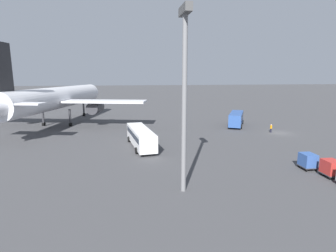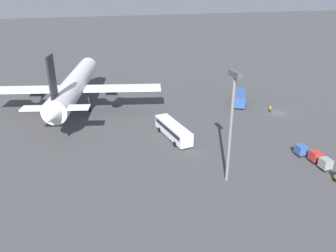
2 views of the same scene
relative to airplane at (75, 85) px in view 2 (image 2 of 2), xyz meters
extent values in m
plane|color=#424244|center=(-17.63, -47.17, -6.49)|extent=(600.00, 600.00, 0.00)
cylinder|color=silver|center=(0.54, -0.14, 0.11)|extent=(40.68, 15.18, 5.08)
cone|color=silver|center=(21.47, -5.59, 0.11)|extent=(6.62, 6.08, 4.82)
cone|color=silver|center=(-20.63, 5.38, 0.11)|extent=(7.54, 6.09, 4.57)
cube|color=silver|center=(1.57, 11.89, -0.53)|extent=(9.84, 19.46, 0.44)
cube|color=silver|center=(-4.43, -11.15, -0.53)|extent=(9.84, 19.46, 0.44)
cube|color=#262628|center=(-17.19, 4.48, 6.71)|extent=(4.03, 1.37, 8.12)
cube|color=silver|center=(-17.58, 4.58, 0.62)|extent=(6.09, 13.49, 0.28)
cylinder|color=#38383D|center=(2.05, 8.86, -2.14)|extent=(5.43, 3.93, 2.79)
cylinder|color=#38383D|center=(-2.54, -8.74, -2.14)|extent=(5.43, 3.93, 2.79)
cylinder|color=#38383D|center=(14.33, -3.73, -4.46)|extent=(0.50, 0.50, 4.06)
cylinder|color=black|center=(14.33, -3.73, -6.04)|extent=(1.00, 0.71, 0.90)
cylinder|color=#38383D|center=(-0.59, 3.57, -4.46)|extent=(0.50, 0.50, 4.06)
cylinder|color=black|center=(-0.59, 3.57, -6.04)|extent=(1.00, 0.71, 0.90)
cylinder|color=#38383D|center=(-2.26, -2.82, -4.46)|extent=(0.50, 0.50, 4.06)
cylinder|color=black|center=(-2.26, -2.82, -6.04)|extent=(1.00, 0.71, 0.90)
cube|color=#2D5199|center=(-8.58, -41.62, -4.68)|extent=(10.40, 7.34, 2.73)
cube|color=#192333|center=(-8.58, -41.62, -4.20)|extent=(9.69, 6.98, 0.87)
cylinder|color=black|center=(-5.08, -41.91, -5.99)|extent=(1.02, 0.74, 1.00)
cylinder|color=black|center=(-6.44, -44.40, -5.99)|extent=(1.02, 0.74, 1.00)
cylinder|color=black|center=(-10.73, -38.84, -5.99)|extent=(1.02, 0.74, 1.00)
cylinder|color=black|center=(-12.08, -41.33, -5.99)|extent=(1.02, 0.74, 1.00)
cube|color=white|center=(-23.42, -17.84, -4.73)|extent=(12.65, 4.21, 2.62)
cube|color=#192333|center=(-23.42, -17.84, -4.27)|extent=(11.67, 4.13, 0.84)
cylinder|color=black|center=(-19.77, -15.96, -5.99)|extent=(1.03, 0.42, 1.00)
cylinder|color=black|center=(-19.43, -18.81, -5.99)|extent=(1.03, 0.42, 1.00)
cylinder|color=black|center=(-27.41, -16.87, -5.99)|extent=(1.03, 0.42, 1.00)
cylinder|color=black|center=(-27.07, -19.73, -5.99)|extent=(1.03, 0.42, 1.00)
cylinder|color=black|center=(-47.20, -37.32, -6.19)|extent=(0.63, 0.31, 0.60)
cylinder|color=#1E1E2D|center=(-16.88, -45.68, -6.07)|extent=(0.32, 0.32, 0.85)
cylinder|color=orange|center=(-16.88, -45.68, -5.32)|extent=(0.38, 0.38, 0.65)
sphere|color=tan|center=(-16.88, -45.68, -4.87)|extent=(0.24, 0.24, 0.24)
cube|color=#38383D|center=(-43.68, -38.48, -6.08)|extent=(2.09, 1.79, 0.10)
cube|color=gray|center=(-43.68, -38.48, -5.23)|extent=(1.99, 1.71, 1.60)
cylinder|color=black|center=(-42.89, -37.89, -6.31)|extent=(0.37, 0.14, 0.36)
cylinder|color=black|center=(-42.96, -39.17, -6.31)|extent=(0.37, 0.14, 0.36)
cylinder|color=black|center=(-44.41, -37.80, -6.31)|extent=(0.37, 0.14, 0.36)
cylinder|color=black|center=(-44.48, -39.08, -6.31)|extent=(0.37, 0.14, 0.36)
cube|color=#38383D|center=(-40.88, -38.73, -6.08)|extent=(2.09, 1.79, 0.10)
cube|color=#B72D28|center=(-40.88, -38.73, -5.23)|extent=(1.99, 1.71, 1.60)
cylinder|color=black|center=(-40.09, -38.14, -6.31)|extent=(0.37, 0.14, 0.36)
cylinder|color=black|center=(-40.16, -39.41, -6.31)|extent=(0.37, 0.14, 0.36)
cylinder|color=black|center=(-41.60, -38.05, -6.31)|extent=(0.37, 0.14, 0.36)
cylinder|color=black|center=(-41.68, -39.33, -6.31)|extent=(0.37, 0.14, 0.36)
cube|color=#38383D|center=(-38.08, -37.88, -6.08)|extent=(2.09, 1.79, 0.10)
cube|color=#33569E|center=(-38.08, -37.88, -5.23)|extent=(1.99, 1.71, 1.60)
cylinder|color=black|center=(-37.28, -37.29, -6.31)|extent=(0.37, 0.14, 0.36)
cylinder|color=black|center=(-37.36, -38.56, -6.31)|extent=(0.37, 0.14, 0.36)
cylinder|color=black|center=(-38.80, -37.20, -6.31)|extent=(0.37, 0.14, 0.36)
cylinder|color=black|center=(-38.87, -38.48, -6.31)|extent=(0.37, 0.14, 0.36)
cylinder|color=slate|center=(-41.45, -20.89, 2.12)|extent=(0.50, 0.50, 17.23)
cube|color=#4C4C4C|center=(-41.45, -20.89, 11.14)|extent=(2.80, 0.70, 0.80)
camera|label=1|loc=(-66.20, -14.86, 5.17)|focal=28.00mm
camera|label=2|loc=(-81.82, 2.25, 22.59)|focal=35.00mm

